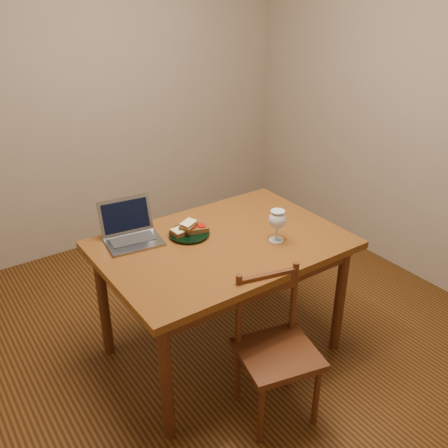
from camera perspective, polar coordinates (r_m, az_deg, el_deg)
floor at (r=3.21m, az=-0.33°, el=-12.83°), size 3.20×3.20×0.02m
back_wall at (r=3.97m, az=-14.13°, el=15.43°), size 3.20×0.02×2.60m
right_wall at (r=3.70m, az=21.31°, el=13.63°), size 0.02×3.20×2.60m
table at (r=2.73m, az=-0.20°, el=-3.60°), size 1.30×0.90×0.74m
chair at (r=2.50m, az=5.99°, el=-13.42°), size 0.44×0.43×0.40m
plate at (r=2.75m, az=-3.99°, el=-1.15°), size 0.23×0.23×0.02m
sandwich_cheese at (r=2.73m, az=-4.80°, el=-0.76°), size 0.12×0.08×0.04m
sandwich_tomato at (r=2.75m, az=-3.12°, el=-0.47°), size 0.14×0.10×0.04m
sandwich_top at (r=2.73m, az=-4.08°, el=-0.14°), size 0.13×0.11×0.03m
milk_glass at (r=2.67m, az=6.08°, el=-0.20°), size 0.09×0.09×0.18m
laptop at (r=2.74m, az=-10.68°, el=-0.62°), size 0.32×0.30×0.21m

